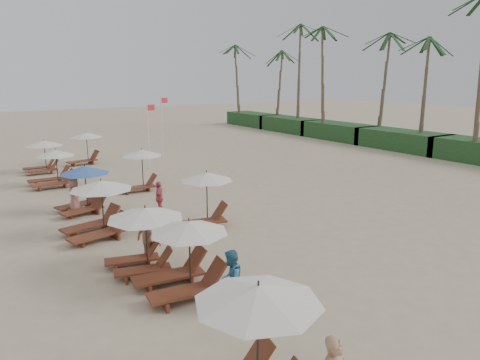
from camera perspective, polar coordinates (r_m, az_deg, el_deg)
ground at (r=15.23m, az=12.51°, el=-10.73°), size 160.00×160.00×0.00m
shrub_hedge at (r=40.51m, az=20.18°, el=4.84°), size 3.20×53.00×1.60m
palm_row at (r=40.82m, az=20.10°, el=17.76°), size 7.00×52.00×12.30m
lounger_station_0 at (r=8.71m, az=1.20°, el=-20.14°), size 2.64×2.44×2.39m
lounger_station_1 at (r=12.98m, az=-7.60°, el=-10.06°), size 2.76×2.28×2.10m
lounger_station_2 at (r=14.48m, az=-12.58°, el=-6.90°), size 2.57×2.45×2.07m
lounger_station_3 at (r=18.02m, az=-18.09°, el=-3.70°), size 2.86×2.43×2.20m
lounger_station_4 at (r=21.43m, az=-19.75°, el=-1.10°), size 2.57×2.25×2.14m
lounger_station_5 at (r=27.22m, az=-23.09°, el=1.17°), size 2.67×2.12×2.07m
lounger_station_6 at (r=31.39m, az=-24.16°, el=2.85°), size 2.63×2.37×2.09m
inland_station_0 at (r=18.33m, az=-4.67°, el=-1.99°), size 2.82×2.24×2.22m
inland_station_1 at (r=24.61m, az=-12.78°, el=1.78°), size 2.69×2.24×2.22m
inland_station_2 at (r=33.33m, az=-19.40°, el=4.17°), size 2.80×2.24×2.22m
beachgoer_mid_a at (r=12.01m, az=-1.21°, el=-12.78°), size 1.03×0.99×1.67m
beachgoer_mid_b at (r=15.54m, az=-11.74°, el=-7.03°), size 1.00×1.19×1.60m
beachgoer_far_a at (r=20.26m, az=-10.34°, el=-2.29°), size 0.84×0.94×1.54m
beachgoer_far_b at (r=21.57m, az=-20.54°, el=-1.86°), size 0.60×0.84×1.62m
flag_pole_near at (r=30.82m, az=-11.70°, el=6.15°), size 0.59×0.08×4.46m
flag_pole_far at (r=34.86m, az=-10.00°, el=7.23°), size 0.60×0.08×4.72m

